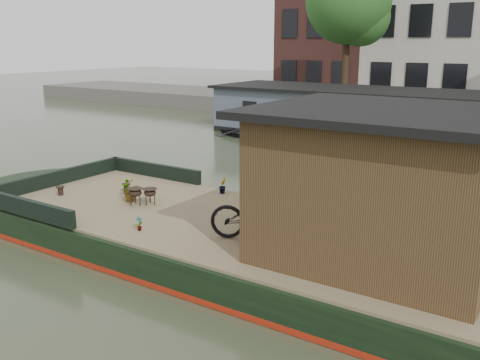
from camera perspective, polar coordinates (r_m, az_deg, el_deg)
The scene contains 18 objects.
ground at distance 10.25m, azimuth 2.54°, elevation -8.80°, with size 120.00×120.00×0.00m, color #27301F.
houseboat_hull at distance 10.84m, azimuth -3.51°, elevation -5.92°, with size 14.01×4.02×0.60m.
houseboat_deck at distance 10.02m, azimuth 2.58°, elevation -5.52°, with size 11.80×3.80×0.05m, color #78664A.
bow_bulwark at distance 13.18m, azimuth -16.62°, elevation -0.28°, with size 3.00×4.00×0.35m.
cabin at distance 8.77m, azimuth 14.99°, elevation -0.35°, with size 4.00×3.50×2.42m.
bicycle at distance 9.39m, azimuth 2.25°, elevation -3.66°, with size 0.63×1.81×0.95m, color black.
potted_plant_b at distance 12.36m, azimuth -1.88°, elevation -0.61°, with size 0.20×0.16×0.36m, color brown.
potted_plant_c at distance 12.00m, azimuth -11.80°, elevation -1.16°, with size 0.40×0.35×0.44m, color #B06033.
potted_plant_d at distance 11.27m, azimuth 7.95°, elevation -1.96°, with size 0.26×0.26×0.47m, color brown.
potted_plant_e at distance 10.11m, azimuth -10.71°, elevation -4.59°, with size 0.15×0.10×0.28m, color brown.
brazier_front at distance 11.68m, azimuth -11.11°, elevation -1.75°, with size 0.35×0.35×0.38m, color black, non-canonical shape.
brazier_rear at distance 11.66m, azimuth -9.56°, elevation -1.75°, with size 0.33×0.33×0.36m, color black, non-canonical shape.
bollard_port at distance 12.69m, azimuth -12.02°, elevation -0.84°, with size 0.19×0.19×0.22m, color black.
bollard_stbd at distance 12.89m, azimuth -18.60°, elevation -1.08°, with size 0.18×0.18×0.21m, color black.
dinghy at distance 23.62m, azimuth 0.71°, elevation 5.37°, with size 2.03×2.84×0.59m, color black.
far_houseboat at distance 22.81m, azimuth 21.21°, elevation 5.77°, with size 20.40×4.40×2.11m.
quay at distance 29.20m, azimuth 24.00°, elevation 6.19°, with size 60.00×6.00×0.90m, color #47443F.
tree_left at distance 29.42m, azimuth 11.80°, elevation 17.82°, with size 4.40×4.40×7.40m.
Camera 1 is at (4.84, -8.07, 4.06)m, focal length 40.00 mm.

